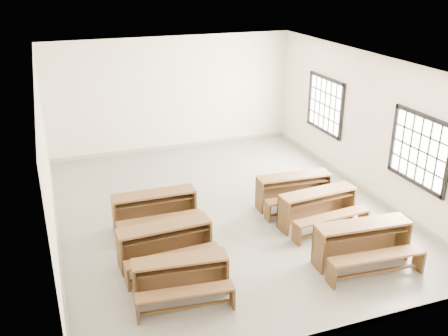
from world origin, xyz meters
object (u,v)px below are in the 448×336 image
object	(u,v)px
desk_set_1	(166,242)
desk_set_5	(294,189)
desk_set_3	(363,241)
desk_set_0	(181,275)
desk_set_2	(155,208)
desk_set_4	(319,206)

from	to	relation	value
desk_set_1	desk_set_5	xyz separation A→B (m)	(3.20, 1.26, -0.01)
desk_set_1	desk_set_3	xyz separation A→B (m)	(3.30, -1.18, 0.02)
desk_set_0	desk_set_2	xyz separation A→B (m)	(0.12, 2.40, 0.04)
desk_set_2	desk_set_5	world-z (taller)	desk_set_2
desk_set_1	desk_set_5	world-z (taller)	desk_set_1
desk_set_2	desk_set_1	bearing A→B (deg)	-94.09
desk_set_1	desk_set_5	bearing A→B (deg)	18.65
desk_set_2	desk_set_4	distance (m)	3.32
desk_set_0	desk_set_1	distance (m)	1.03
desk_set_0	desk_set_5	bearing A→B (deg)	41.95
desk_set_0	desk_set_2	bearing A→B (deg)	93.65
desk_set_2	desk_set_4	xyz separation A→B (m)	(3.16, -1.03, -0.01)
desk_set_2	desk_set_3	size ratio (longest dim) A/B	0.94
desk_set_1	desk_set_4	xyz separation A→B (m)	(3.27, 0.33, -0.00)
desk_set_5	desk_set_2	bearing A→B (deg)	-178.90
desk_set_1	desk_set_5	size ratio (longest dim) A/B	1.01
desk_set_1	desk_set_3	distance (m)	3.51
desk_set_0	desk_set_2	distance (m)	2.40
desk_set_1	desk_set_2	bearing A→B (deg)	82.51
desk_set_2	desk_set_4	world-z (taller)	desk_set_2
desk_set_1	desk_set_3	size ratio (longest dim) A/B	0.95
desk_set_0	desk_set_1	xyz separation A→B (m)	(0.00, 1.03, 0.04)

